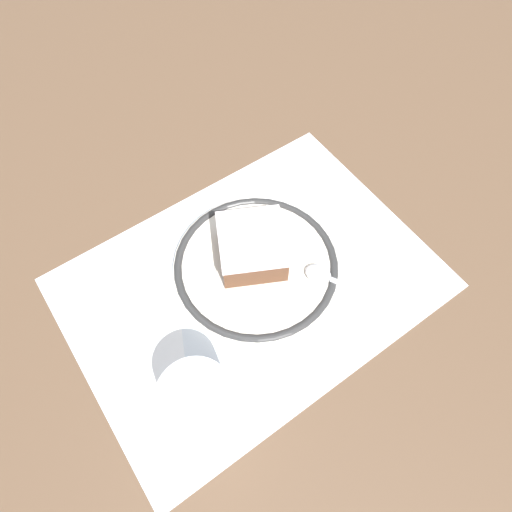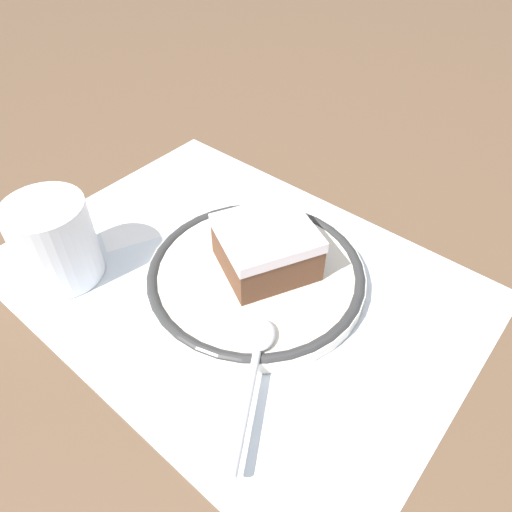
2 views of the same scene
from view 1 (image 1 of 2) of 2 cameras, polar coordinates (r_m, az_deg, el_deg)
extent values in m
plane|color=brown|center=(0.59, -0.64, -3.35)|extent=(2.40, 2.40, 0.00)
cube|color=silver|center=(0.58, -0.64, -3.32)|extent=(0.45, 0.33, 0.00)
cylinder|color=silver|center=(0.59, 0.00, -1.30)|extent=(0.21, 0.21, 0.01)
torus|color=#333333|center=(0.58, 0.00, -1.13)|extent=(0.21, 0.21, 0.01)
cube|color=brown|center=(0.57, -0.52, 0.89)|extent=(0.11, 0.11, 0.04)
cube|color=white|center=(0.55, -0.53, 2.16)|extent=(0.11, 0.11, 0.01)
ellipsoid|color=silver|center=(0.57, 7.74, -2.18)|extent=(0.04, 0.04, 0.01)
cylinder|color=silver|center=(0.57, 13.90, -4.65)|extent=(0.06, 0.09, 0.01)
cylinder|color=white|center=(0.49, -7.17, -17.84)|extent=(0.08, 0.08, 0.08)
cylinder|color=brown|center=(0.52, -6.87, -18.40)|extent=(0.07, 0.07, 0.04)
cube|color=white|center=(0.57, -14.21, -8.90)|extent=(0.14, 0.16, 0.00)
camera|label=2|loc=(0.41, 49.39, 11.66)|focal=32.94mm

